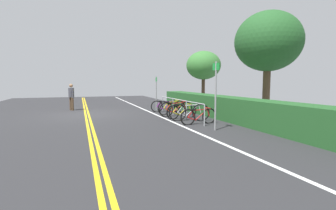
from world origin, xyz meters
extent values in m
cube|color=#2B2B2D|center=(0.00, 0.00, -0.03)|extent=(31.16, 13.65, 0.05)
cube|color=gold|center=(0.00, -0.08, 0.00)|extent=(28.05, 0.10, 0.00)
cube|color=gold|center=(0.00, 0.08, 0.00)|extent=(28.05, 0.10, 0.00)
cube|color=white|center=(0.00, 3.37, 0.00)|extent=(28.05, 0.12, 0.00)
cylinder|color=#9EA0A5|center=(0.05, 4.18, 0.42)|extent=(0.05, 0.05, 0.84)
cylinder|color=#9EA0A5|center=(1.76, 4.18, 0.42)|extent=(0.05, 0.05, 0.84)
cylinder|color=#9EA0A5|center=(3.47, 4.18, 0.42)|extent=(0.05, 0.05, 0.84)
cylinder|color=#9EA0A5|center=(5.18, 4.18, 0.42)|extent=(0.05, 0.05, 0.84)
cylinder|color=#9EA0A5|center=(2.62, 4.18, 0.84)|extent=(5.13, 0.04, 0.04)
torus|color=black|center=(0.62, 4.65, 0.31)|extent=(0.26, 0.66, 0.68)
torus|color=black|center=(0.34, 3.74, 0.31)|extent=(0.26, 0.66, 0.68)
cylinder|color=purple|center=(0.52, 4.31, 0.39)|extent=(0.20, 0.53, 0.46)
cylinder|color=purple|center=(0.50, 4.25, 0.59)|extent=(0.23, 0.63, 0.07)
cylinder|color=purple|center=(0.42, 4.00, 0.37)|extent=(0.08, 0.16, 0.41)
cylinder|color=purple|center=(0.39, 3.90, 0.24)|extent=(0.14, 0.34, 0.17)
cylinder|color=purple|center=(0.37, 3.84, 0.44)|extent=(0.11, 0.24, 0.29)
cylinder|color=purple|center=(0.61, 4.60, 0.46)|extent=(0.07, 0.13, 0.31)
cube|color=black|center=(0.40, 3.94, 0.60)|extent=(0.14, 0.21, 0.05)
cylinder|color=purple|center=(0.60, 4.56, 0.66)|extent=(0.45, 0.17, 0.03)
torus|color=black|center=(1.28, 4.73, 0.34)|extent=(0.26, 0.72, 0.74)
torus|color=black|center=(1.57, 3.74, 0.34)|extent=(0.26, 0.72, 0.74)
cylinder|color=yellow|center=(1.39, 4.36, 0.42)|extent=(0.20, 0.57, 0.50)
cylinder|color=yellow|center=(1.41, 4.29, 0.65)|extent=(0.23, 0.68, 0.07)
cylinder|color=yellow|center=(1.49, 4.02, 0.41)|extent=(0.08, 0.17, 0.45)
cylinder|color=yellow|center=(1.52, 3.91, 0.26)|extent=(0.14, 0.37, 0.19)
cylinder|color=yellow|center=(1.54, 3.85, 0.48)|extent=(0.11, 0.25, 0.31)
cylinder|color=yellow|center=(1.30, 4.68, 0.50)|extent=(0.07, 0.14, 0.33)
cube|color=black|center=(1.51, 3.96, 0.66)|extent=(0.13, 0.21, 0.05)
cylinder|color=yellow|center=(1.31, 4.63, 0.71)|extent=(0.45, 0.16, 0.03)
torus|color=black|center=(2.21, 4.70, 0.34)|extent=(0.11, 0.75, 0.74)
torus|color=black|center=(2.28, 3.63, 0.34)|extent=(0.11, 0.75, 0.74)
cylinder|color=red|center=(2.23, 4.30, 0.43)|extent=(0.08, 0.62, 0.51)
cylinder|color=red|center=(2.24, 4.23, 0.65)|extent=(0.09, 0.74, 0.07)
cylinder|color=red|center=(2.26, 3.93, 0.41)|extent=(0.05, 0.18, 0.46)
cylinder|color=red|center=(2.27, 3.81, 0.27)|extent=(0.06, 0.39, 0.19)
cylinder|color=red|center=(2.28, 3.74, 0.49)|extent=(0.06, 0.27, 0.31)
cylinder|color=red|center=(2.21, 4.65, 0.51)|extent=(0.05, 0.14, 0.34)
cube|color=black|center=(2.27, 3.86, 0.67)|extent=(0.09, 0.21, 0.05)
cylinder|color=red|center=(2.21, 4.59, 0.72)|extent=(0.46, 0.06, 0.03)
torus|color=black|center=(2.94, 4.62, 0.31)|extent=(0.17, 0.68, 0.68)
torus|color=black|center=(3.10, 3.67, 0.31)|extent=(0.17, 0.68, 0.68)
cylinder|color=yellow|center=(3.00, 4.26, 0.39)|extent=(0.13, 0.55, 0.46)
cylinder|color=yellow|center=(3.01, 4.20, 0.59)|extent=(0.15, 0.66, 0.07)
cylinder|color=yellow|center=(3.05, 3.94, 0.37)|extent=(0.06, 0.16, 0.41)
cylinder|color=yellow|center=(3.07, 3.83, 0.24)|extent=(0.09, 0.35, 0.17)
cylinder|color=yellow|center=(3.08, 3.77, 0.44)|extent=(0.08, 0.24, 0.29)
cylinder|color=yellow|center=(2.94, 4.57, 0.46)|extent=(0.06, 0.14, 0.31)
cube|color=black|center=(3.06, 3.88, 0.60)|extent=(0.11, 0.21, 0.05)
cylinder|color=yellow|center=(2.95, 4.53, 0.65)|extent=(0.46, 0.10, 0.03)
torus|color=black|center=(3.95, 4.66, 0.36)|extent=(0.29, 0.75, 0.78)
torus|color=black|center=(3.63, 3.68, 0.36)|extent=(0.29, 0.75, 0.78)
cylinder|color=silver|center=(3.83, 4.29, 0.45)|extent=(0.22, 0.57, 0.53)
cylinder|color=silver|center=(3.81, 4.23, 0.68)|extent=(0.25, 0.68, 0.07)
cylinder|color=silver|center=(3.72, 3.96, 0.43)|extent=(0.09, 0.17, 0.48)
cylinder|color=silver|center=(3.69, 3.85, 0.28)|extent=(0.15, 0.37, 0.19)
cylinder|color=silver|center=(3.66, 3.79, 0.51)|extent=(0.11, 0.25, 0.33)
cylinder|color=silver|center=(3.93, 4.61, 0.53)|extent=(0.08, 0.14, 0.35)
cube|color=black|center=(3.70, 3.90, 0.70)|extent=(0.14, 0.21, 0.05)
cylinder|color=silver|center=(3.92, 4.56, 0.75)|extent=(0.45, 0.17, 0.03)
torus|color=black|center=(4.69, 4.66, 0.30)|extent=(0.09, 0.67, 0.66)
torus|color=black|center=(4.75, 3.68, 0.30)|extent=(0.09, 0.67, 0.66)
cylinder|color=red|center=(4.71, 4.29, 0.38)|extent=(0.07, 0.57, 0.45)
cylinder|color=red|center=(4.72, 4.23, 0.58)|extent=(0.08, 0.67, 0.07)
cylinder|color=red|center=(4.73, 3.96, 0.36)|extent=(0.05, 0.16, 0.41)
cylinder|color=red|center=(4.74, 3.85, 0.24)|extent=(0.06, 0.36, 0.17)
cylinder|color=red|center=(4.74, 3.79, 0.43)|extent=(0.05, 0.25, 0.28)
cylinder|color=red|center=(4.69, 4.61, 0.45)|extent=(0.04, 0.13, 0.30)
cube|color=black|center=(4.74, 3.89, 0.59)|extent=(0.09, 0.20, 0.05)
cylinder|color=red|center=(4.70, 4.56, 0.64)|extent=(0.46, 0.05, 0.03)
cylinder|color=#4C3826|center=(-2.03, -0.74, 0.39)|extent=(0.14, 0.14, 0.78)
cylinder|color=#4C3826|center=(-2.27, -0.85, 0.39)|extent=(0.14, 0.14, 0.78)
cylinder|color=#3F3F47|center=(-2.15, -0.80, 1.06)|extent=(0.32, 0.32, 0.55)
sphere|color=#8C6647|center=(-2.15, -0.80, 1.47)|extent=(0.21, 0.21, 0.21)
cylinder|color=#3F3F47|center=(-1.97, -0.72, 1.02)|extent=(0.09, 0.09, 0.55)
cylinder|color=#3F3F47|center=(-2.33, -0.88, 1.02)|extent=(0.09, 0.09, 0.55)
cylinder|color=gray|center=(-0.56, 3.98, 1.00)|extent=(0.06, 0.06, 2.01)
cube|color=#198C33|center=(-0.56, 3.98, 1.83)|extent=(0.36, 0.07, 0.24)
cylinder|color=gray|center=(6.06, 4.14, 1.21)|extent=(0.06, 0.06, 2.41)
cube|color=#198C33|center=(6.06, 4.14, 2.23)|extent=(0.36, 0.07, 0.24)
cube|color=#235626|center=(4.12, 6.01, 0.51)|extent=(14.13, 1.07, 1.02)
cylinder|color=#473323|center=(-2.29, 8.02, 0.97)|extent=(0.24, 0.24, 1.95)
ellipsoid|color=#387533|center=(-2.29, 8.02, 2.85)|extent=(2.43, 2.43, 2.01)
cylinder|color=brown|center=(4.32, 7.83, 1.16)|extent=(0.33, 0.33, 2.31)
ellipsoid|color=#235626|center=(4.32, 7.83, 3.53)|extent=(2.99, 2.99, 2.71)
camera|label=1|loc=(13.66, -0.33, 1.72)|focal=26.60mm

